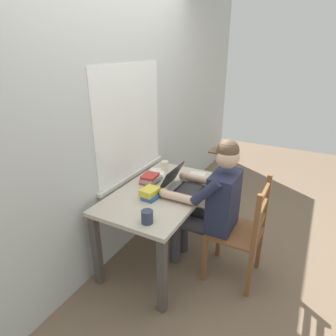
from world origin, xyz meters
name	(u,v)px	position (x,y,z in m)	size (l,w,h in m)	color
ground_plane	(162,255)	(0.00, 0.00, 0.00)	(8.00, 8.00, 0.00)	brown
back_wall	(117,120)	(0.00, 0.44, 1.30)	(6.00, 0.08, 2.60)	beige
desk	(162,201)	(0.00, 0.00, 0.61)	(1.20, 0.72, 0.71)	#BCB29E
seated_person	(211,201)	(0.09, -0.43, 0.68)	(0.50, 0.60, 1.24)	#232842
wooden_chair	(242,232)	(0.09, -0.71, 0.46)	(0.42, 0.42, 0.94)	brown
laptop	(181,186)	(0.08, -0.15, 0.76)	(0.33, 0.33, 0.21)	black
computer_mouse	(197,180)	(0.32, -0.21, 0.73)	(0.06, 0.10, 0.03)	black
coffee_mug_white	(165,166)	(0.41, 0.19, 0.76)	(0.11, 0.08, 0.10)	beige
coffee_mug_dark	(147,217)	(-0.48, -0.15, 0.76)	(0.12, 0.09, 0.10)	#2D384C
book_stack_main	(151,179)	(0.10, 0.18, 0.75)	(0.21, 0.16, 0.08)	#BC332D
book_stack_side	(150,193)	(-0.16, 0.02, 0.75)	(0.17, 0.14, 0.09)	#2D5B9E
paper_pile_near_laptop	(157,173)	(0.31, 0.23, 0.72)	(0.23, 0.15, 0.01)	white
paper_pile_back_corner	(197,177)	(0.42, -0.16, 0.71)	(0.25, 0.15, 0.01)	silver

